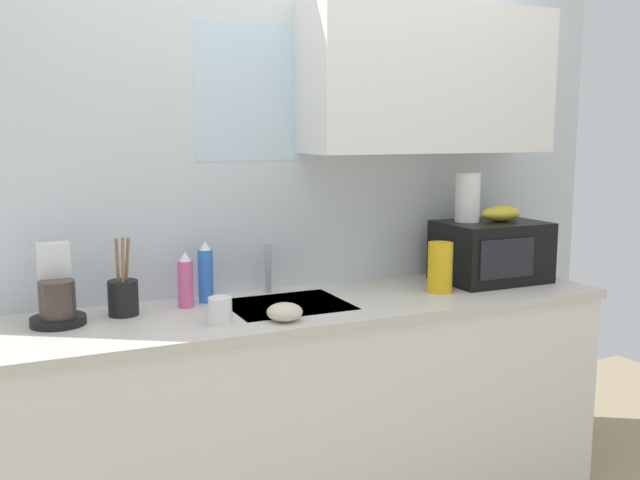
{
  "coord_description": "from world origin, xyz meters",
  "views": [
    {
      "loc": [
        -1.12,
        -2.47,
        1.57
      ],
      "look_at": [
        0.0,
        0.0,
        1.15
      ],
      "focal_mm": 39.33,
      "sensor_mm": 36.0,
      "label": 1
    }
  ],
  "objects_px": {
    "paper_towel_roll": "(468,197)",
    "cereal_canister": "(440,267)",
    "dish_soap_bottle_blue": "(206,273)",
    "mug_white": "(220,310)",
    "utensil_crock": "(123,296)",
    "dish_soap_bottle_pink": "(186,281)",
    "banana_bunch": "(501,213)",
    "small_bowl": "(285,312)",
    "microwave": "(491,251)",
    "coffee_maker": "(56,294)"
  },
  "relations": [
    {
      "from": "banana_bunch",
      "to": "utensil_crock",
      "type": "bearing_deg",
      "value": 177.6
    },
    {
      "from": "coffee_maker",
      "to": "dish_soap_bottle_pink",
      "type": "relative_size",
      "value": 1.3
    },
    {
      "from": "banana_bunch",
      "to": "dish_soap_bottle_pink",
      "type": "relative_size",
      "value": 0.93
    },
    {
      "from": "mug_white",
      "to": "utensil_crock",
      "type": "distance_m",
      "value": 0.39
    },
    {
      "from": "dish_soap_bottle_pink",
      "to": "utensil_crock",
      "type": "relative_size",
      "value": 0.74
    },
    {
      "from": "dish_soap_bottle_pink",
      "to": "cereal_canister",
      "type": "distance_m",
      "value": 1.05
    },
    {
      "from": "coffee_maker",
      "to": "dish_soap_bottle_blue",
      "type": "xyz_separation_m",
      "value": [
        0.56,
        0.08,
        0.01
      ]
    },
    {
      "from": "dish_soap_bottle_blue",
      "to": "dish_soap_bottle_pink",
      "type": "bearing_deg",
      "value": -152.61
    },
    {
      "from": "dish_soap_bottle_blue",
      "to": "small_bowl",
      "type": "height_order",
      "value": "dish_soap_bottle_blue"
    },
    {
      "from": "small_bowl",
      "to": "mug_white",
      "type": "bearing_deg",
      "value": 164.74
    },
    {
      "from": "microwave",
      "to": "small_bowl",
      "type": "xyz_separation_m",
      "value": [
        -1.1,
        -0.25,
        -0.1
      ]
    },
    {
      "from": "dish_soap_bottle_pink",
      "to": "cereal_canister",
      "type": "xyz_separation_m",
      "value": [
        1.03,
        -0.19,
        0.01
      ]
    },
    {
      "from": "microwave",
      "to": "banana_bunch",
      "type": "bearing_deg",
      "value": 1.77
    },
    {
      "from": "dish_soap_bottle_pink",
      "to": "utensil_crock",
      "type": "height_order",
      "value": "utensil_crock"
    },
    {
      "from": "dish_soap_bottle_blue",
      "to": "cereal_canister",
      "type": "xyz_separation_m",
      "value": [
        0.94,
        -0.24,
        -0.01
      ]
    },
    {
      "from": "microwave",
      "to": "banana_bunch",
      "type": "relative_size",
      "value": 2.3
    },
    {
      "from": "dish_soap_bottle_blue",
      "to": "small_bowl",
      "type": "bearing_deg",
      "value": -65.27
    },
    {
      "from": "paper_towel_roll",
      "to": "dish_soap_bottle_blue",
      "type": "distance_m",
      "value": 1.21
    },
    {
      "from": "microwave",
      "to": "small_bowl",
      "type": "distance_m",
      "value": 1.13
    },
    {
      "from": "coffee_maker",
      "to": "cereal_canister",
      "type": "xyz_separation_m",
      "value": [
        1.5,
        -0.16,
        0.0
      ]
    },
    {
      "from": "dish_soap_bottle_blue",
      "to": "utensil_crock",
      "type": "bearing_deg",
      "value": -167.91
    },
    {
      "from": "microwave",
      "to": "dish_soap_bottle_pink",
      "type": "xyz_separation_m",
      "value": [
        -1.37,
        0.09,
        -0.03
      ]
    },
    {
      "from": "paper_towel_roll",
      "to": "coffee_maker",
      "type": "distance_m",
      "value": 1.76
    },
    {
      "from": "small_bowl",
      "to": "microwave",
      "type": "bearing_deg",
      "value": 12.71
    },
    {
      "from": "dish_soap_bottle_pink",
      "to": "dish_soap_bottle_blue",
      "type": "bearing_deg",
      "value": 27.39
    },
    {
      "from": "banana_bunch",
      "to": "dish_soap_bottle_pink",
      "type": "bearing_deg",
      "value": 176.27
    },
    {
      "from": "dish_soap_bottle_pink",
      "to": "paper_towel_roll",
      "type": "bearing_deg",
      "value": -1.93
    },
    {
      "from": "microwave",
      "to": "coffee_maker",
      "type": "distance_m",
      "value": 1.84
    },
    {
      "from": "cereal_canister",
      "to": "small_bowl",
      "type": "bearing_deg",
      "value": -168.86
    },
    {
      "from": "utensil_crock",
      "to": "dish_soap_bottle_blue",
      "type": "bearing_deg",
      "value": 12.09
    },
    {
      "from": "dish_soap_bottle_pink",
      "to": "small_bowl",
      "type": "bearing_deg",
      "value": -51.53
    },
    {
      "from": "paper_towel_roll",
      "to": "cereal_canister",
      "type": "bearing_deg",
      "value": -147.99
    },
    {
      "from": "microwave",
      "to": "dish_soap_bottle_blue",
      "type": "xyz_separation_m",
      "value": [
        -1.28,
        0.14,
        -0.02
      ]
    },
    {
      "from": "cereal_canister",
      "to": "small_bowl",
      "type": "xyz_separation_m",
      "value": [
        -0.76,
        -0.15,
        -0.07
      ]
    },
    {
      "from": "coffee_maker",
      "to": "small_bowl",
      "type": "bearing_deg",
      "value": -22.58
    },
    {
      "from": "banana_bunch",
      "to": "utensil_crock",
      "type": "xyz_separation_m",
      "value": [
        -1.66,
        0.07,
        -0.23
      ]
    },
    {
      "from": "dish_soap_bottle_blue",
      "to": "dish_soap_bottle_pink",
      "type": "height_order",
      "value": "dish_soap_bottle_blue"
    },
    {
      "from": "banana_bunch",
      "to": "coffee_maker",
      "type": "bearing_deg",
      "value": 178.24
    },
    {
      "from": "banana_bunch",
      "to": "cereal_canister",
      "type": "height_order",
      "value": "banana_bunch"
    },
    {
      "from": "paper_towel_roll",
      "to": "microwave",
      "type": "bearing_deg",
      "value": -27.38
    },
    {
      "from": "utensil_crock",
      "to": "paper_towel_roll",
      "type": "bearing_deg",
      "value": -0.75
    },
    {
      "from": "paper_towel_roll",
      "to": "mug_white",
      "type": "xyz_separation_m",
      "value": [
        -1.22,
        -0.24,
        -0.33
      ]
    },
    {
      "from": "banana_bunch",
      "to": "dish_soap_bottle_blue",
      "type": "relative_size",
      "value": 0.82
    },
    {
      "from": "coffee_maker",
      "to": "banana_bunch",
      "type": "bearing_deg",
      "value": -1.76
    },
    {
      "from": "cereal_canister",
      "to": "small_bowl",
      "type": "height_order",
      "value": "cereal_canister"
    },
    {
      "from": "coffee_maker",
      "to": "dish_soap_bottle_blue",
      "type": "height_order",
      "value": "coffee_maker"
    },
    {
      "from": "cereal_canister",
      "to": "dish_soap_bottle_blue",
      "type": "bearing_deg",
      "value": 165.66
    },
    {
      "from": "banana_bunch",
      "to": "dish_soap_bottle_blue",
      "type": "height_order",
      "value": "banana_bunch"
    },
    {
      "from": "paper_towel_roll",
      "to": "coffee_maker",
      "type": "bearing_deg",
      "value": 179.73
    },
    {
      "from": "mug_white",
      "to": "utensil_crock",
      "type": "height_order",
      "value": "utensil_crock"
    }
  ]
}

